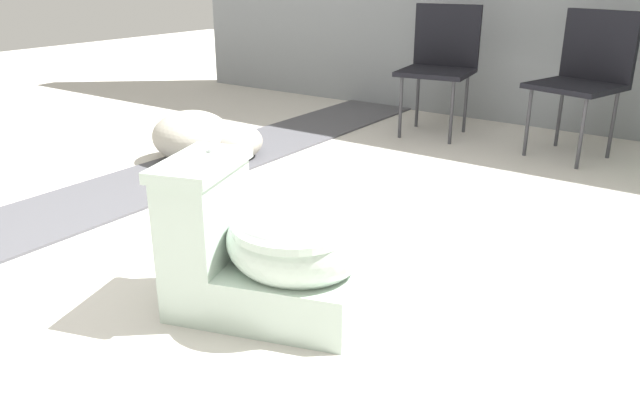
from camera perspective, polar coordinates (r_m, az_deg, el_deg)
The scene contains 7 objects.
ground_plane at distance 2.19m, azimuth -8.82°, elevation -8.90°, with size 14.00×14.00×0.00m, color beige.
gravel_strip at distance 3.29m, azimuth -17.44°, elevation 0.81°, with size 0.56×8.00×0.01m, color #4C4C51.
toilet at distance 1.99m, azimuth -4.91°, elevation -4.63°, with size 0.71×0.55×0.52m.
folding_chair_left at distance 4.29m, azimuth 11.03°, elevation 12.81°, with size 0.50×0.50×0.83m.
folding_chair_middle at distance 3.99m, azimuth 23.21°, elevation 10.99°, with size 0.54×0.54×0.83m.
boulder_near at distance 3.70m, azimuth -11.62°, elevation 5.76°, with size 0.46×0.44×0.29m, color #ADA899.
boulder_far at distance 3.68m, azimuth -7.67°, elevation 5.21°, with size 0.34×0.28×0.21m, color gray.
Camera 1 is at (1.36, -1.34, 1.07)m, focal length 35.00 mm.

